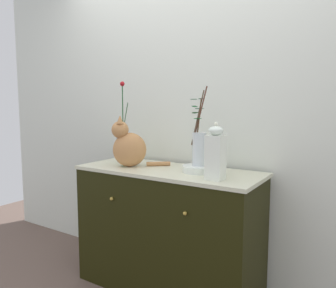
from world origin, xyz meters
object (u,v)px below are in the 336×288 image
at_px(vase_glass_clear, 199,146).
at_px(candle_pillar, 221,165).
at_px(cat_sitting, 128,146).
at_px(jar_lidded_porcelain, 216,154).
at_px(vase_slim_green, 123,140).
at_px(sideboard, 168,229).
at_px(bowl_porcelain, 199,169).

distance_m(vase_glass_clear, candle_pillar, 0.20).
distance_m(cat_sitting, jar_lidded_porcelain, 0.73).
height_order(vase_slim_green, candle_pillar, vase_slim_green).
height_order(cat_sitting, candle_pillar, cat_sitting).
xyz_separation_m(sideboard, bowl_porcelain, (0.23, 0.02, 0.47)).
relative_size(sideboard, candle_pillar, 9.71).
bearing_deg(jar_lidded_porcelain, bowl_porcelain, 140.67).
relative_size(vase_slim_green, candle_pillar, 4.62).
relative_size(vase_slim_green, bowl_porcelain, 2.81).
bearing_deg(sideboard, vase_glass_clear, 6.70).
xyz_separation_m(vase_glass_clear, jar_lidded_porcelain, (0.19, -0.16, -0.02)).
relative_size(bowl_porcelain, jar_lidded_porcelain, 0.64).
bearing_deg(candle_pillar, vase_glass_clear, 175.96).
bearing_deg(sideboard, vase_slim_green, 175.59).
bearing_deg(candle_pillar, jar_lidded_porcelain, -79.69).
bearing_deg(jar_lidded_porcelain, vase_glass_clear, 140.60).
xyz_separation_m(vase_glass_clear, candle_pillar, (0.17, -0.01, -0.12)).
height_order(vase_glass_clear, jar_lidded_porcelain, vase_glass_clear).
relative_size(cat_sitting, vase_slim_green, 0.62).
height_order(cat_sitting, bowl_porcelain, cat_sitting).
height_order(sideboard, cat_sitting, cat_sitting).
bearing_deg(jar_lidded_porcelain, candle_pillar, 100.31).
xyz_separation_m(sideboard, jar_lidded_porcelain, (0.42, -0.13, 0.61)).
height_order(cat_sitting, vase_glass_clear, vase_glass_clear).
height_order(sideboard, bowl_porcelain, bowl_porcelain).
bearing_deg(vase_slim_green, sideboard, -4.41).
height_order(vase_slim_green, vase_glass_clear, vase_slim_green).
bearing_deg(sideboard, bowl_porcelain, 5.95).
height_order(cat_sitting, jar_lidded_porcelain, cat_sitting).
distance_m(sideboard, cat_sitting, 0.67).
distance_m(vase_slim_green, bowl_porcelain, 0.69).
relative_size(cat_sitting, bowl_porcelain, 1.75).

